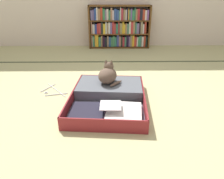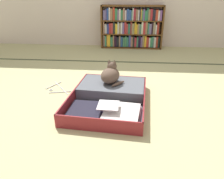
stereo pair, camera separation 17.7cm
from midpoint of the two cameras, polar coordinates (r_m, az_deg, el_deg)
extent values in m
plane|color=#C0BE86|center=(2.13, 4.83, -3.04)|extent=(10.00, 10.00, 0.00)
cube|color=#3F492E|center=(3.33, 4.99, 7.49)|extent=(4.80, 0.05, 0.00)
cube|color=brown|center=(4.21, -1.44, 16.75)|extent=(0.03, 0.24, 0.79)
cube|color=brown|center=(4.25, 14.67, 16.06)|extent=(0.03, 0.24, 0.79)
cube|color=brown|center=(4.15, 6.94, 21.79)|extent=(1.14, 0.24, 0.02)
cube|color=brown|center=(4.26, 6.41, 11.46)|extent=(1.14, 0.24, 0.02)
cube|color=brown|center=(4.21, 6.58, 14.89)|extent=(1.11, 0.24, 0.02)
cube|color=#96725D|center=(4.25, -0.82, 13.35)|extent=(0.03, 0.20, 0.21)
cube|color=#3A8361|center=(4.25, -0.39, 13.28)|extent=(0.03, 0.20, 0.20)
cube|color=gold|center=(4.25, 0.07, 13.42)|extent=(0.03, 0.20, 0.22)
cube|color=yellow|center=(4.24, 0.54, 13.40)|extent=(0.04, 0.20, 0.23)
cube|color=#3E895F|center=(4.25, 1.20, 13.16)|extent=(0.04, 0.20, 0.19)
cube|color=#95714E|center=(4.24, 1.73, 13.28)|extent=(0.03, 0.20, 0.21)
cube|color=#2A1529|center=(4.24, 2.25, 13.21)|extent=(0.04, 0.20, 0.20)
cube|color=black|center=(4.24, 2.84, 13.07)|extent=(0.04, 0.20, 0.18)
cube|color=#947359|center=(4.23, 3.40, 13.20)|extent=(0.03, 0.20, 0.21)
cube|color=#274D81|center=(4.23, 3.92, 13.08)|extent=(0.04, 0.20, 0.19)
cube|color=#3F7D55|center=(4.23, 4.51, 13.00)|extent=(0.04, 0.20, 0.18)
cube|color=#498A54|center=(4.24, 5.00, 13.12)|extent=(0.03, 0.20, 0.20)
cube|color=#337965|center=(4.25, 5.47, 13.02)|extent=(0.04, 0.20, 0.18)
cube|color=#3D4590|center=(4.24, 6.09, 13.23)|extent=(0.04, 0.20, 0.22)
cube|color=#A1745B|center=(4.24, 6.64, 13.05)|extent=(0.04, 0.20, 0.20)
cube|color=#252922|center=(4.23, 7.14, 13.02)|extent=(0.03, 0.20, 0.20)
cube|color=#BB323E|center=(4.25, 7.61, 12.91)|extent=(0.04, 0.20, 0.18)
cube|color=#3A7658|center=(4.24, 8.14, 12.90)|extent=(0.03, 0.20, 0.19)
cube|color=black|center=(4.24, 8.68, 13.07)|extent=(0.04, 0.20, 0.22)
cube|color=slate|center=(4.25, 9.23, 12.88)|extent=(0.03, 0.20, 0.19)
cube|color=#988251|center=(4.24, 9.71, 13.02)|extent=(0.03, 0.20, 0.22)
cube|color=gold|center=(4.25, 10.23, 12.96)|extent=(0.04, 0.20, 0.21)
cube|color=#B5362D|center=(4.26, 10.78, 12.79)|extent=(0.04, 0.20, 0.19)
cube|color=silver|center=(4.27, 11.33, 12.70)|extent=(0.02, 0.20, 0.18)
cube|color=#378B54|center=(4.26, 11.76, 12.75)|extent=(0.03, 0.20, 0.19)
cube|color=#3D7461|center=(4.27, 12.19, 12.78)|extent=(0.03, 0.20, 0.20)
cube|color=beige|center=(4.27, 12.70, 12.67)|extent=(0.04, 0.20, 0.19)
cube|color=#AC3A26|center=(4.27, 13.24, 12.71)|extent=(0.03, 0.20, 0.20)
cube|color=black|center=(4.28, 13.70, 12.60)|extent=(0.03, 0.20, 0.19)
cube|color=brown|center=(4.17, 6.75, 18.22)|extent=(1.11, 0.24, 0.02)
cube|color=#A37055|center=(4.20, -0.87, 16.70)|extent=(0.02, 0.20, 0.22)
cube|color=silver|center=(4.22, -0.35, 16.39)|extent=(0.04, 0.20, 0.17)
cube|color=navy|center=(4.20, 0.27, 16.39)|extent=(0.04, 0.20, 0.18)
cube|color=red|center=(4.21, 0.76, 16.45)|extent=(0.03, 0.20, 0.19)
cube|color=#BC3936|center=(4.21, 1.29, 16.50)|extent=(0.04, 0.20, 0.19)
cube|color=#222A28|center=(4.20, 1.91, 16.59)|extent=(0.04, 0.20, 0.21)
cube|color=gold|center=(4.19, 2.51, 16.39)|extent=(0.04, 0.20, 0.18)
cube|color=silver|center=(4.19, 3.02, 16.60)|extent=(0.02, 0.20, 0.22)
cube|color=#A28460|center=(4.20, 3.40, 16.46)|extent=(0.03, 0.20, 0.19)
cube|color=silver|center=(4.19, 3.90, 16.54)|extent=(0.03, 0.20, 0.21)
cube|color=slate|center=(4.18, 4.40, 16.46)|extent=(0.03, 0.20, 0.20)
cube|color=#BE3332|center=(4.19, 4.96, 16.55)|extent=(0.04, 0.20, 0.22)
cube|color=#AC3F3E|center=(4.18, 5.43, 16.32)|extent=(0.03, 0.20, 0.19)
cube|color=#35755D|center=(4.20, 5.97, 16.31)|extent=(0.04, 0.20, 0.19)
cube|color=#AE413F|center=(4.20, 6.50, 16.52)|extent=(0.02, 0.20, 0.22)
cube|color=#8D8254|center=(4.19, 7.02, 16.29)|extent=(0.04, 0.20, 0.19)
cube|color=gold|center=(4.20, 7.64, 16.44)|extent=(0.04, 0.20, 0.22)
cube|color=yellow|center=(4.20, 8.04, 16.14)|extent=(0.02, 0.20, 0.17)
cube|color=#957358|center=(4.19, 8.46, 16.21)|extent=(0.03, 0.20, 0.19)
cube|color=#47795F|center=(4.20, 8.94, 16.12)|extent=(0.03, 0.20, 0.18)
cube|color=beige|center=(4.20, 9.47, 16.40)|extent=(0.03, 0.20, 0.23)
cube|color=#B93133|center=(4.20, 10.01, 16.27)|extent=(0.04, 0.20, 0.21)
cube|color=#987D50|center=(4.21, 10.56, 16.30)|extent=(0.04, 0.20, 0.22)
cube|color=#347763|center=(4.21, 11.07, 16.15)|extent=(0.02, 0.20, 0.21)
cube|color=slate|center=(4.21, 11.55, 16.02)|extent=(0.04, 0.20, 0.19)
cube|color=black|center=(4.23, 12.07, 16.18)|extent=(0.03, 0.20, 0.22)
cube|color=gray|center=(4.22, 12.58, 16.17)|extent=(0.04, 0.20, 0.22)
cube|color=silver|center=(4.23, 13.05, 15.82)|extent=(0.02, 0.20, 0.17)
cube|color=#AC3428|center=(4.24, 13.55, 16.09)|extent=(0.04, 0.20, 0.22)
cube|color=slate|center=(4.19, -0.74, 19.74)|extent=(0.04, 0.20, 0.17)
cube|color=slate|center=(4.19, -0.26, 19.82)|extent=(0.02, 0.20, 0.19)
cube|color=#294795|center=(4.17, 0.21, 19.94)|extent=(0.03, 0.20, 0.21)
cube|color=silver|center=(4.16, 0.68, 20.06)|extent=(0.02, 0.20, 0.23)
cube|color=#9C7550|center=(4.17, 1.22, 19.92)|extent=(0.04, 0.20, 0.21)
cube|color=#B93B27|center=(4.17, 1.89, 20.04)|extent=(0.04, 0.20, 0.22)
cube|color=#36884F|center=(4.17, 2.51, 19.90)|extent=(0.04, 0.20, 0.20)
cube|color=slate|center=(4.16, 3.03, 19.75)|extent=(0.03, 0.20, 0.19)
cube|color=beige|center=(4.16, 3.51, 19.81)|extent=(0.03, 0.20, 0.20)
cube|color=#337C4D|center=(4.17, 4.06, 19.67)|extent=(0.03, 0.20, 0.18)
cube|color=#A16F56|center=(4.16, 4.57, 19.92)|extent=(0.03, 0.20, 0.22)
cube|color=silver|center=(4.16, 5.07, 19.62)|extent=(0.03, 0.20, 0.18)
cube|color=#2E4C93|center=(4.15, 5.66, 19.75)|extent=(0.04, 0.20, 0.20)
cube|color=#304E91|center=(4.15, 6.30, 19.60)|extent=(0.04, 0.20, 0.18)
cube|color=#487D65|center=(4.17, 6.73, 19.54)|extent=(0.02, 0.20, 0.17)
cube|color=silver|center=(4.17, 7.05, 19.84)|extent=(0.02, 0.20, 0.22)
cube|color=#AD2F3C|center=(4.17, 7.49, 19.72)|extent=(0.03, 0.20, 0.20)
cube|color=#937652|center=(4.17, 8.07, 19.58)|extent=(0.03, 0.20, 0.19)
cube|color=silver|center=(4.16, 8.56, 19.52)|extent=(0.02, 0.20, 0.18)
cube|color=black|center=(4.16, 8.95, 19.72)|extent=(0.02, 0.20, 0.22)
cube|color=gold|center=(4.17, 9.22, 19.61)|extent=(0.02, 0.20, 0.20)
cube|color=#498C53|center=(4.17, 9.54, 19.41)|extent=(0.02, 0.20, 0.18)
cube|color=#685493|center=(4.17, 9.95, 19.55)|extent=(0.03, 0.20, 0.20)
cube|color=#348958|center=(4.17, 10.44, 19.34)|extent=(0.03, 0.20, 0.17)
cube|color=#377F5B|center=(4.18, 10.91, 19.59)|extent=(0.02, 0.20, 0.21)
cube|color=#977851|center=(4.18, 11.33, 19.40)|extent=(0.03, 0.20, 0.19)
cube|color=#BD2E36|center=(4.20, 11.91, 19.42)|extent=(0.04, 0.20, 0.20)
cube|color=#1D202C|center=(4.19, 12.61, 19.30)|extent=(0.04, 0.20, 0.19)
cube|color=#C03F28|center=(4.20, 13.26, 19.24)|extent=(0.04, 0.20, 0.19)
cube|color=silver|center=(4.21, 13.81, 19.09)|extent=(0.03, 0.20, 0.17)
cube|color=#7D4F92|center=(4.21, 14.35, 19.09)|extent=(0.04, 0.20, 0.18)
cube|color=maroon|center=(1.86, 0.42, -7.26)|extent=(0.74, 0.52, 0.01)
cube|color=maroon|center=(1.65, -0.83, -9.81)|extent=(0.70, 0.07, 0.12)
cube|color=maroon|center=(1.91, -9.94, -4.84)|extent=(0.05, 0.47, 0.12)
cube|color=maroon|center=(1.82, 11.35, -6.60)|extent=(0.05, 0.47, 0.12)
cube|color=#4E4856|center=(1.86, 0.42, -7.00)|extent=(0.72, 0.50, 0.01)
cube|color=maroon|center=(2.27, 2.28, -1.01)|extent=(0.74, 0.52, 0.01)
cube|color=maroon|center=(2.45, 2.98, 2.46)|extent=(0.70, 0.07, 0.12)
cube|color=maroon|center=(2.31, -6.28, 0.84)|extent=(0.05, 0.47, 0.12)
cube|color=maroon|center=(2.23, 11.16, -0.36)|extent=(0.05, 0.47, 0.12)
cube|color=#4E4856|center=(2.26, 2.28, -0.79)|extent=(0.72, 0.50, 0.01)
cylinder|color=black|center=(2.06, 1.45, -3.54)|extent=(0.69, 0.07, 0.02)
cube|color=#9E6EA5|center=(1.88, -4.32, -6.12)|extent=(0.33, 0.40, 0.02)
cube|color=#242232|center=(1.87, -4.60, -5.83)|extent=(0.32, 0.37, 0.02)
cube|color=silver|center=(1.85, 5.70, -6.98)|extent=(0.35, 0.38, 0.01)
cube|color=#272328|center=(1.84, 5.60, -6.62)|extent=(0.33, 0.41, 0.01)
cube|color=silver|center=(1.81, 5.36, -6.44)|extent=(0.35, 0.40, 0.02)
cube|color=white|center=(1.81, 1.77, -4.36)|extent=(0.19, 0.18, 0.01)
cube|color=slate|center=(2.24, 2.30, 0.39)|extent=(0.71, 0.49, 0.11)
torus|color=white|center=(2.19, 3.44, 1.22)|extent=(0.11, 0.11, 0.01)
cylinder|color=black|center=(2.47, -1.54, 2.64)|extent=(0.02, 0.02, 0.11)
cylinder|color=black|center=(2.43, 7.50, 2.04)|extent=(0.02, 0.02, 0.11)
cube|color=red|center=(1.64, 2.42, -9.97)|extent=(0.03, 0.00, 0.02)
cube|color=yellow|center=(1.66, -5.96, -8.05)|extent=(0.03, 0.00, 0.02)
ellipsoid|color=brown|center=(2.21, 1.82, 3.80)|extent=(0.24, 0.29, 0.16)
ellipsoid|color=brown|center=(2.28, 2.32, 3.56)|extent=(0.15, 0.12, 0.09)
sphere|color=brown|center=(2.23, 2.27, 6.24)|extent=(0.10, 0.10, 0.10)
cone|color=brown|center=(2.20, 2.98, 7.56)|extent=(0.04, 0.04, 0.04)
cone|color=brown|center=(2.22, 1.55, 7.71)|extent=(0.04, 0.04, 0.04)
sphere|color=gold|center=(2.26, 3.04, 6.67)|extent=(0.02, 0.02, 0.02)
sphere|color=gold|center=(2.27, 2.12, 6.77)|extent=(0.02, 0.02, 0.02)
ellipsoid|color=brown|center=(2.17, 4.00, 1.56)|extent=(0.15, 0.17, 0.03)
cylinder|color=silver|center=(2.45, -11.81, 0.45)|extent=(0.27, 0.35, 0.01)
cylinder|color=silver|center=(2.34, -11.92, -0.74)|extent=(0.23, 0.06, 0.01)
cylinder|color=silver|center=(2.53, -13.74, 1.06)|extent=(0.12, 0.21, 0.01)
torus|color=silver|center=(2.41, -14.38, -0.18)|extent=(0.06, 0.06, 0.01)
camera|label=1|loc=(0.09, -87.40, 1.21)|focal=33.47mm
camera|label=2|loc=(0.09, 92.60, -1.21)|focal=33.47mm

